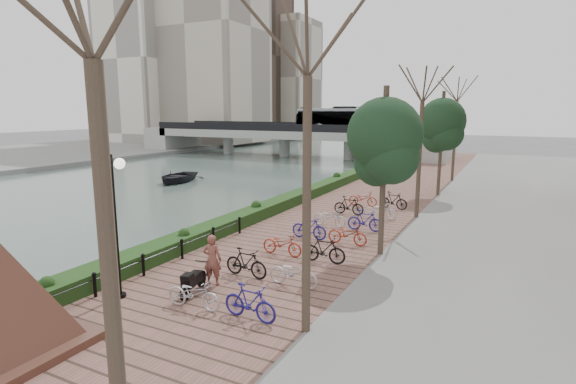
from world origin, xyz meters
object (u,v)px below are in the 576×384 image
Objects in this scene: boat at (177,177)px; motorcycle at (193,280)px; lamppost at (113,194)px; pedestrian at (212,260)px.

motorcycle is at bearing -57.47° from boat.
motorcycle is 25.48m from boat.
lamppost is at bearing -159.14° from motorcycle.
lamppost reaches higher than pedestrian.
boat is at bearing 119.01° from motorcycle.
motorcycle is 0.95m from pedestrian.
boat is (-17.12, 18.10, -0.83)m from pedestrian.
pedestrian reaches higher than motorcycle.
motorcycle is 0.83× the size of pedestrian.
motorcycle is (1.84, 1.23, -2.74)m from lamppost.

